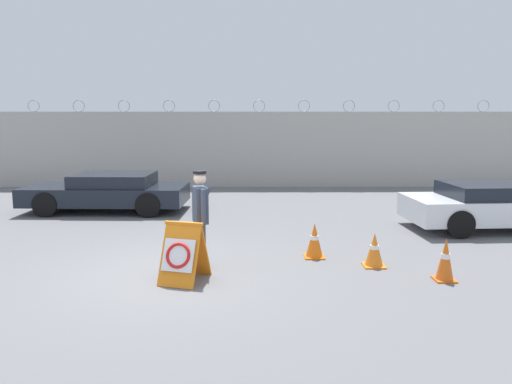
# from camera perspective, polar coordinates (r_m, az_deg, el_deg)

# --- Properties ---
(ground_plane) EXTENTS (90.00, 90.00, 0.00)m
(ground_plane) POSITION_cam_1_polar(r_m,az_deg,el_deg) (9.19, -10.02, -9.17)
(ground_plane) COLOR slate
(perimeter_wall) EXTENTS (36.00, 0.30, 3.42)m
(perimeter_wall) POSITION_cam_1_polar(r_m,az_deg,el_deg) (19.87, -4.75, 4.89)
(perimeter_wall) COLOR #ADA8A0
(perimeter_wall) RESTS_ON ground_plane
(barricade_sign) EXTENTS (0.86, 1.00, 1.03)m
(barricade_sign) POSITION_cam_1_polar(r_m,az_deg,el_deg) (8.59, -8.34, -6.84)
(barricade_sign) COLOR orange
(barricade_sign) RESTS_ON ground_plane
(security_guard) EXTENTS (0.36, 0.69, 1.81)m
(security_guard) POSITION_cam_1_polar(r_m,az_deg,el_deg) (9.21, -6.35, -2.48)
(security_guard) COLOR #514C42
(security_guard) RESTS_ON ground_plane
(traffic_cone_near) EXTENTS (0.40, 0.40, 0.64)m
(traffic_cone_near) POSITION_cam_1_polar(r_m,az_deg,el_deg) (9.64, 13.37, -6.46)
(traffic_cone_near) COLOR orange
(traffic_cone_near) RESTS_ON ground_plane
(traffic_cone_mid) EXTENTS (0.40, 0.40, 0.70)m
(traffic_cone_mid) POSITION_cam_1_polar(r_m,az_deg,el_deg) (10.02, 6.69, -5.52)
(traffic_cone_mid) COLOR orange
(traffic_cone_mid) RESTS_ON ground_plane
(traffic_cone_far) EXTENTS (0.35, 0.35, 0.75)m
(traffic_cone_far) POSITION_cam_1_polar(r_m,az_deg,el_deg) (9.17, 20.82, -7.23)
(traffic_cone_far) COLOR orange
(traffic_cone_far) RESTS_ON ground_plane
(parked_car_front_coupe) EXTENTS (4.71, 2.12, 1.12)m
(parked_car_front_coupe) POSITION_cam_1_polar(r_m,az_deg,el_deg) (15.35, -16.53, 0.06)
(parked_car_front_coupe) COLOR black
(parked_car_front_coupe) RESTS_ON ground_plane
(parked_car_far_side) EXTENTS (4.54, 2.17, 1.15)m
(parked_car_far_side) POSITION_cam_1_polar(r_m,az_deg,el_deg) (13.75, 25.72, -1.38)
(parked_car_far_side) COLOR black
(parked_car_far_side) RESTS_ON ground_plane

